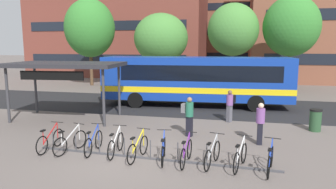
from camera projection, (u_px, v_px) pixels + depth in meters
ground at (132, 156)px, 11.10m from camera, size 200.00×200.00×0.00m
bus_lane_asphalt at (180, 105)px, 20.48m from camera, size 80.00×7.20×0.01m
city_bus at (195, 79)px, 20.00m from camera, size 12.15×3.28×3.20m
bike_rack at (151, 157)px, 10.75m from camera, size 8.82×0.49×0.70m
parked_bicycle_red_0 at (50, 141)px, 11.64m from camera, size 0.52×1.72×0.99m
parked_bicycle_white_1 at (70, 142)px, 11.44m from camera, size 0.61×1.68×0.99m
parked_bicycle_blue_2 at (94, 143)px, 11.39m from camera, size 0.52×1.72×0.99m
parked_bicycle_white_3 at (116, 145)px, 11.14m from camera, size 0.52×1.72×0.99m
parked_bicycle_yellow_4 at (138, 149)px, 10.72m from camera, size 0.52×1.72×0.99m
parked_bicycle_blue_5 at (163, 151)px, 10.52m from camera, size 0.52×1.71×0.99m
parked_bicycle_purple_6 at (186, 153)px, 10.29m from camera, size 0.52×1.72×0.99m
parked_bicycle_silver_7 at (212, 155)px, 10.14m from camera, size 0.57×1.69×0.99m
parked_bicycle_white_8 at (240, 157)px, 9.91m from camera, size 0.61×1.68×0.99m
parked_bicycle_blue_9 at (270, 161)px, 9.59m from camera, size 0.53×1.70×0.99m
transit_shelter at (65, 66)px, 16.26m from camera, size 6.14×3.77×3.04m
commuter_grey_pack_0 at (189, 114)px, 13.37m from camera, size 0.59×0.45×1.74m
commuter_black_pack_1 at (230, 104)px, 15.90m from camera, size 0.54×0.60×1.67m
commuter_black_pack_2 at (260, 120)px, 12.28m from camera, size 0.34×0.52×1.70m
trash_bin at (315, 120)px, 14.26m from camera, size 0.55×0.55×1.03m
street_tree_0 at (90, 28)px, 29.94m from camera, size 4.85×4.85×8.43m
street_tree_1 at (161, 38)px, 28.90m from camera, size 5.07×5.07×6.94m
street_tree_2 at (233, 30)px, 27.05m from camera, size 4.45×4.45×7.61m
street_tree_3 at (291, 26)px, 25.88m from camera, size 4.67×4.67×8.08m
building_left_wing at (119, 1)px, 40.51m from camera, size 22.28×10.07×19.51m
building_centre_block at (237, 24)px, 52.24m from camera, size 17.01×10.32×15.23m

